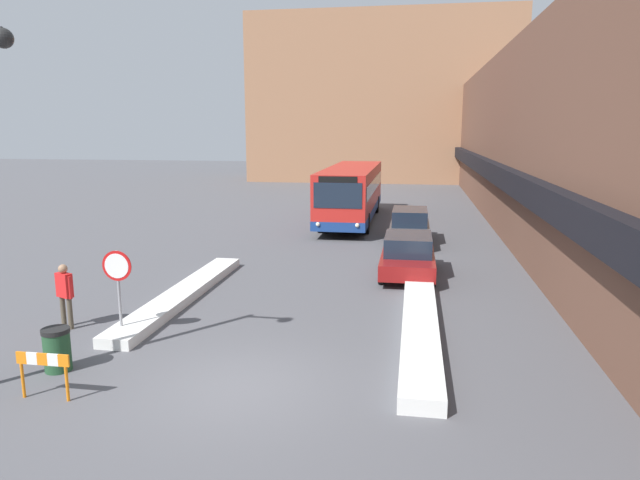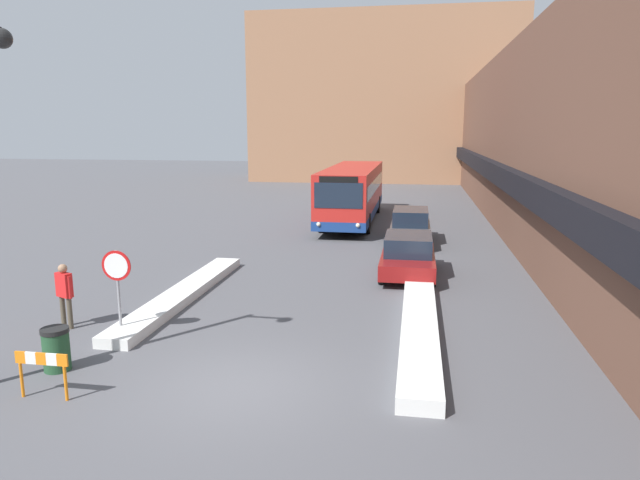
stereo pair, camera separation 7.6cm
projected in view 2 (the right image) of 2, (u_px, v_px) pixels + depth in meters
ground_plane at (239, 387)px, 11.54m from camera, size 160.00×160.00×0.00m
building_row_right at (535, 140)px, 32.27m from camera, size 5.50×60.00×9.09m
building_backdrop_far at (384, 99)px, 56.64m from camera, size 26.00×8.00×16.05m
snow_bank_left at (183, 293)px, 17.62m from camera, size 0.90×8.67×0.28m
snow_bank_right at (419, 317)px, 15.31m from camera, size 0.90×10.36×0.34m
city_bus at (353, 192)px, 31.91m from camera, size 2.59×12.08×3.06m
parked_car_front at (408, 255)px, 20.23m from camera, size 1.89×4.20×1.46m
parked_car_middle at (410, 226)px, 26.14m from camera, size 1.81×4.54×1.54m
stop_sign at (117, 275)px, 14.07m from camera, size 0.76×0.08×2.21m
pedestrian at (64, 290)px, 14.81m from camera, size 0.52×0.38×1.72m
trash_bin at (56, 349)px, 12.28m from camera, size 0.59×0.59×0.95m
construction_barricade at (42, 366)px, 10.92m from camera, size 1.10×0.06×0.94m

